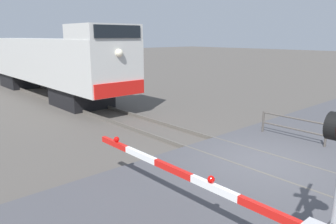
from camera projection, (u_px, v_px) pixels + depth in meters
The scene contains 7 objects.
ground_plane at pixel (265, 167), 9.42m from camera, with size 160.00×160.00×0.00m, color #514C47.
rail_track_left at pixel (251, 171), 8.93m from camera, with size 0.08×80.00×0.15m, color #59544C.
rail_track_right at pixel (278, 158), 9.86m from camera, with size 0.08×80.00×0.15m, color #59544C.
road_surface at pixel (265, 164), 9.40m from camera, with size 36.00×5.09×0.15m, color #47474C.
locomotive at pixel (47, 61), 20.37m from camera, with size 2.78×17.34×4.28m.
crossing_gate at pixel (261, 223), 5.19m from camera, with size 0.36×6.24×1.25m.
guard_railing at pixel (292, 126), 11.42m from camera, with size 0.08×2.42×0.95m.
Camera 1 is at (-7.99, -4.64, 3.74)m, focal length 34.31 mm.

